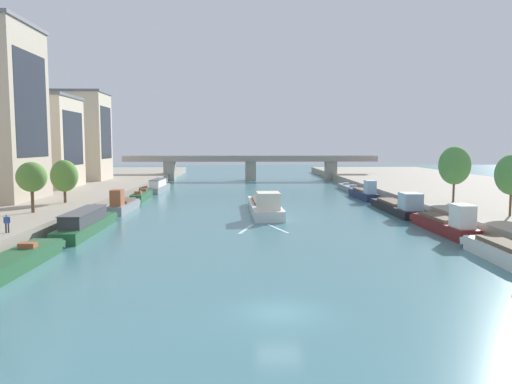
% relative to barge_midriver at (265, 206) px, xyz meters
% --- Properties ---
extents(ground_plane, '(400.00, 400.00, 0.00)m').
position_rel_barge_midriver_xyz_m(ground_plane, '(-0.99, -40.32, -1.02)').
color(ground_plane, '#42757F').
extents(quay_left, '(36.00, 170.00, 1.77)m').
position_rel_barge_midriver_xyz_m(quay_left, '(-40.37, 14.68, -0.14)').
color(quay_left, gray).
rests_on(quay_left, ground).
extents(quay_right, '(36.00, 170.00, 1.77)m').
position_rel_barge_midriver_xyz_m(quay_right, '(38.38, 14.68, -0.14)').
color(quay_right, gray).
rests_on(quay_right, ground).
extents(barge_midriver, '(4.43, 19.78, 3.42)m').
position_rel_barge_midriver_xyz_m(barge_midriver, '(0.00, 0.00, 0.00)').
color(barge_midriver, silver).
rests_on(barge_midriver, ground).
extents(wake_behind_barge, '(5.60, 5.97, 0.03)m').
position_rel_barge_midriver_xyz_m(wake_behind_barge, '(-0.89, -12.88, -1.01)').
color(wake_behind_barge, silver).
rests_on(wake_behind_barge, ground).
extents(moored_boat_left_gap_after, '(2.74, 14.90, 2.32)m').
position_rel_barge_midriver_xyz_m(moored_boat_left_gap_after, '(-20.27, -30.79, -0.39)').
color(moored_boat_left_gap_after, '#235633').
rests_on(moored_boat_left_gap_after, ground).
extents(moored_boat_left_upstream, '(2.80, 16.20, 2.52)m').
position_rel_barge_midriver_xyz_m(moored_boat_left_upstream, '(-19.89, -14.43, 0.03)').
color(moored_boat_left_upstream, '#235633').
rests_on(moored_boat_left_upstream, ground).
extents(moored_boat_left_lone, '(2.17, 11.48, 3.41)m').
position_rel_barge_midriver_xyz_m(moored_boat_left_lone, '(-19.81, 1.83, -0.02)').
color(moored_boat_left_lone, gray).
rests_on(moored_boat_left_lone, ground).
extents(moored_boat_left_second, '(2.14, 11.80, 2.39)m').
position_rel_barge_midriver_xyz_m(moored_boat_left_second, '(-20.36, 17.00, -0.34)').
color(moored_boat_left_second, '#235633').
rests_on(moored_boat_left_second, ground).
extents(moored_boat_left_downstream, '(2.67, 13.47, 2.60)m').
position_rel_barge_midriver_xyz_m(moored_boat_left_downstream, '(-19.90, 31.16, 0.06)').
color(moored_boat_left_downstream, gray).
rests_on(moored_boat_left_downstream, ground).
extents(moored_boat_right_midway, '(2.55, 13.70, 3.55)m').
position_rel_barge_midriver_xyz_m(moored_boat_right_midway, '(18.55, -15.94, 0.01)').
color(moored_boat_right_midway, maroon).
rests_on(moored_boat_right_midway, ground).
extents(moored_boat_right_lone, '(3.25, 16.85, 3.23)m').
position_rel_barge_midriver_xyz_m(moored_boat_right_lone, '(18.50, -0.35, -0.09)').
color(moored_boat_right_lone, black).
rests_on(moored_boat_right_lone, ground).
extents(moored_boat_right_downstream, '(2.52, 12.46, 3.48)m').
position_rel_barge_midriver_xyz_m(moored_boat_right_downstream, '(17.98, 17.01, 0.00)').
color(moored_boat_right_downstream, '#1E284C').
rests_on(moored_boat_right_downstream, ground).
extents(moored_boat_right_far, '(2.32, 13.48, 2.13)m').
position_rel_barge_midriver_xyz_m(moored_boat_right_far, '(18.77, 32.72, -0.48)').
color(moored_boat_right_far, gray).
rests_on(moored_boat_right_far, ground).
extents(tree_left_end_of_row, '(3.32, 3.32, 5.73)m').
position_rel_barge_midriver_xyz_m(tree_left_end_of_row, '(-26.79, -11.36, 4.75)').
color(tree_left_end_of_row, brown).
rests_on(tree_left_end_of_row, quay_left).
extents(tree_left_second, '(3.52, 3.52, 5.64)m').
position_rel_barge_midriver_xyz_m(tree_left_second, '(-26.53, -1.99, 4.29)').
color(tree_left_second, brown).
rests_on(tree_left_second, quay_left).
extents(tree_right_nearest, '(3.47, 3.47, 6.64)m').
position_rel_barge_midriver_xyz_m(tree_right_nearest, '(25.71, -15.52, 5.20)').
color(tree_right_nearest, brown).
rests_on(tree_right_nearest, quay_right).
extents(tree_right_midway, '(4.12, 4.12, 7.44)m').
position_rel_barge_midriver_xyz_m(tree_right_midway, '(25.14, -2.58, 5.63)').
color(tree_right_midway, brown).
rests_on(tree_right_midway, quay_right).
extents(building_left_corner, '(13.52, 12.75, 16.37)m').
position_rel_barge_midriver_xyz_m(building_left_corner, '(-39.82, 21.77, 8.95)').
color(building_left_corner, beige).
rests_on(building_left_corner, quay_left).
extents(building_left_far_end, '(14.98, 10.02, 19.01)m').
position_rel_barge_midriver_xyz_m(building_left_far_end, '(-39.82, 40.33, 10.26)').
color(building_left_far_end, beige).
rests_on(building_left_far_end, quay_left).
extents(bridge_far, '(66.75, 4.40, 6.45)m').
position_rel_barge_midriver_xyz_m(bridge_far, '(-0.99, 62.87, 3.15)').
color(bridge_far, gray).
rests_on(bridge_far, ground).
extents(person_on_quay, '(0.48, 0.33, 1.62)m').
position_rel_barge_midriver_xyz_m(person_on_quay, '(-23.57, -24.26, 1.67)').
color(person_on_quay, '#2D2D38').
rests_on(person_on_quay, quay_left).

